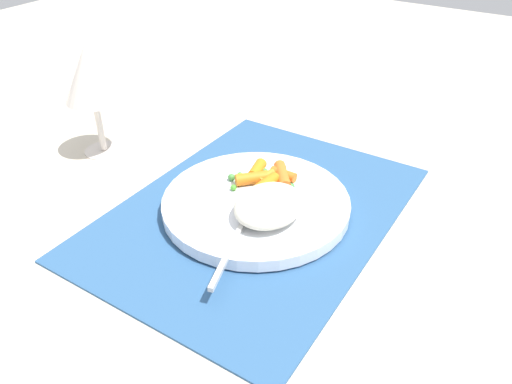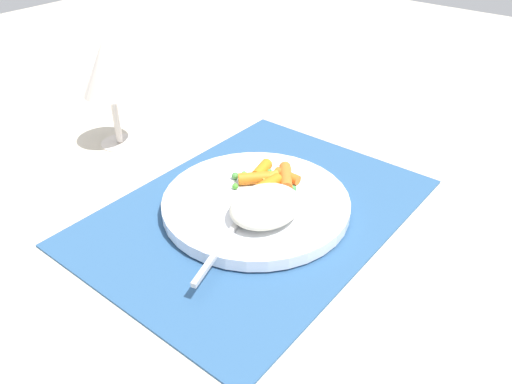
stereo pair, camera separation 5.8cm
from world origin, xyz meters
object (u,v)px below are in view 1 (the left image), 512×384
object	(u,v)px
plate	(256,203)
wine_glass	(90,76)
carrot_portion	(268,178)
fork	(246,218)
rice_mound	(269,205)

from	to	relation	value
plate	wine_glass	world-z (taller)	wine_glass
carrot_portion	fork	xyz separation A→B (m)	(-0.09, -0.02, -0.00)
plate	carrot_portion	size ratio (longest dim) A/B	2.91
rice_mound	carrot_portion	size ratio (longest dim) A/B	1.16
plate	carrot_portion	bearing A→B (deg)	8.62
carrot_portion	fork	size ratio (longest dim) A/B	0.41
plate	fork	bearing A→B (deg)	-162.95
fork	wine_glass	xyz separation A→B (m)	(0.05, 0.30, 0.10)
carrot_portion	fork	distance (m)	0.09
rice_mound	wine_glass	bearing A→B (deg)	84.38
rice_mound	wine_glass	distance (m)	0.34
plate	rice_mound	size ratio (longest dim) A/B	2.51
rice_mound	fork	xyz separation A→B (m)	(-0.02, 0.02, -0.01)
rice_mound	plate	bearing A→B (deg)	55.51
fork	rice_mound	bearing A→B (deg)	-39.71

